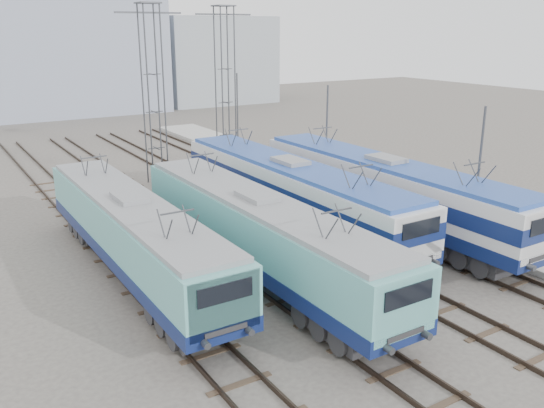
{
  "coord_description": "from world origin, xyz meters",
  "views": [
    {
      "loc": [
        -13.97,
        -15.43,
        10.47
      ],
      "look_at": [
        0.05,
        7.0,
        2.34
      ],
      "focal_mm": 38.0,
      "sensor_mm": 36.0,
      "label": 1
    }
  ],
  "objects": [
    {
      "name": "mast_front",
      "position": [
        8.6,
        2.0,
        3.5
      ],
      "size": [
        0.12,
        0.12,
        7.0
      ],
      "primitive_type": "cylinder",
      "color": "#3F4247",
      "rests_on": "ground"
    },
    {
      "name": "building_east",
      "position": [
        24.0,
        62.0,
        6.0
      ],
      "size": [
        16.0,
        12.0,
        12.0
      ],
      "primitive_type": "cube",
      "color": "#919AA2",
      "rests_on": "ground"
    },
    {
      "name": "catenary_tower_east",
      "position": [
        6.5,
        24.0,
        6.64
      ],
      "size": [
        4.5,
        1.2,
        12.0
      ],
      "color": "#3F4247",
      "rests_on": "ground"
    },
    {
      "name": "mast_mid",
      "position": [
        8.6,
        14.0,
        3.5
      ],
      "size": [
        0.12,
        0.12,
        7.0
      ],
      "primitive_type": "cylinder",
      "color": "#3F4247",
      "rests_on": "ground"
    },
    {
      "name": "catenary_tower_west",
      "position": [
        0.0,
        22.0,
        6.64
      ],
      "size": [
        4.5,
        1.2,
        12.0
      ],
      "color": "#3F4247",
      "rests_on": "ground"
    },
    {
      "name": "locomotive_center_right",
      "position": [
        2.25,
        8.55,
        2.36
      ],
      "size": [
        2.92,
        18.49,
        3.48
      ],
      "color": "#0F1C4F",
      "rests_on": "ground"
    },
    {
      "name": "mast_rear",
      "position": [
        8.6,
        26.0,
        3.5
      ],
      "size": [
        0.12,
        0.12,
        7.0
      ],
      "primitive_type": "cylinder",
      "color": "#3F4247",
      "rests_on": "ground"
    },
    {
      "name": "locomotive_far_left",
      "position": [
        -6.75,
        7.23,
        2.16
      ],
      "size": [
        2.73,
        17.24,
        3.24
      ],
      "color": "#0F1C4F",
      "rests_on": "ground"
    },
    {
      "name": "ground",
      "position": [
        0.0,
        0.0,
        0.0
      ],
      "size": [
        160.0,
        160.0,
        0.0
      ],
      "primitive_type": "plane",
      "color": "#514C47"
    },
    {
      "name": "locomotive_center_left",
      "position": [
        -2.25,
        4.28,
        2.21
      ],
      "size": [
        2.81,
        17.73,
        3.34
      ],
      "color": "#0F1C4F",
      "rests_on": "ground"
    },
    {
      "name": "building_center",
      "position": [
        4.0,
        62.0,
        9.0
      ],
      "size": [
        22.0,
        14.0,
        18.0
      ],
      "primitive_type": "cube",
      "color": "#8C96AD",
      "rests_on": "ground"
    },
    {
      "name": "platform",
      "position": [
        10.2,
        8.0,
        0.15
      ],
      "size": [
        4.0,
        70.0,
        0.3
      ],
      "primitive_type": "cube",
      "color": "#9E9E99",
      "rests_on": "ground"
    },
    {
      "name": "safety_cone",
      "position": [
        8.6,
        -0.54,
        0.58
      ],
      "size": [
        0.35,
        0.35,
        0.55
      ],
      "primitive_type": "cone",
      "color": "#D84100",
      "rests_on": "platform"
    },
    {
      "name": "locomotive_far_right",
      "position": [
        6.75,
        6.23,
        2.37
      ],
      "size": [
        2.94,
        18.6,
        3.5
      ],
      "color": "#0F1C4F",
      "rests_on": "ground"
    }
  ]
}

